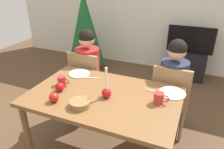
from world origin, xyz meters
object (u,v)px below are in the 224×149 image
at_px(mug_left, 62,81).
at_px(dining_table, 104,102).
at_px(apple_near_candle, 60,87).
at_px(chair_left, 88,80).
at_px(plate_right, 172,93).
at_px(chair_right, 170,97).
at_px(candle_centerpiece, 106,91).
at_px(tv_stand, 187,65).
at_px(apple_by_left_plate, 54,97).
at_px(plate_left, 79,74).
at_px(mug_right, 159,98).
at_px(tv, 191,40).
at_px(person_right_child, 171,91).
at_px(person_left_child, 89,75).
at_px(christmas_tree, 85,28).
at_px(bowl_walnuts, 80,103).

bearing_deg(mug_left, dining_table, -1.36).
distance_m(mug_left, apple_near_candle, 0.12).
relative_size(chair_left, plate_right, 3.61).
distance_m(chair_right, candle_centerpiece, 0.87).
distance_m(tv_stand, plate_right, 2.10).
xyz_separation_m(chair_right, apple_by_left_plate, (-0.90, -0.88, 0.28)).
bearing_deg(plate_right, apple_near_candle, -159.88).
relative_size(plate_left, apple_near_candle, 2.69).
bearing_deg(dining_table, mug_right, 6.61).
bearing_deg(chair_left, tv, 56.71).
height_order(candle_centerpiece, mug_left, candle_centerpiece).
relative_size(mug_left, mug_right, 0.97).
height_order(chair_left, apple_near_candle, chair_left).
height_order(tv_stand, plate_right, plate_right).
bearing_deg(mug_left, apple_by_left_plate, -68.43).
bearing_deg(person_right_child, person_left_child, 180.00).
xyz_separation_m(dining_table, christmas_tree, (-1.28, 1.93, 0.15)).
height_order(christmas_tree, plate_right, christmas_tree).
bearing_deg(chair_right, person_right_child, 90.00).
height_order(chair_left, plate_left, chair_left).
distance_m(dining_table, tv_stand, 2.41).
distance_m(candle_centerpiece, plate_left, 0.59).
bearing_deg(person_left_child, christmas_tree, 120.67).
distance_m(tv, mug_left, 2.52).
distance_m(tv_stand, apple_by_left_plate, 2.80).
relative_size(tv, bowl_walnuts, 4.41).
bearing_deg(plate_left, mug_right, -14.12).
relative_size(chair_right, person_left_child, 0.77).
xyz_separation_m(christmas_tree, mug_left, (0.82, -1.92, -0.02)).
bearing_deg(plate_right, dining_table, -155.60).
bearing_deg(person_left_child, tv_stand, 56.19).
height_order(candle_centerpiece, plate_left, candle_centerpiece).
relative_size(person_left_child, christmas_tree, 0.75).
distance_m(christmas_tree, plate_left, 1.84).
distance_m(person_left_child, christmas_tree, 1.52).
xyz_separation_m(mug_left, apple_by_left_plate, (0.11, -0.29, -0.00)).
height_order(mug_left, apple_by_left_plate, mug_left).
height_order(mug_left, apple_near_candle, mug_left).
xyz_separation_m(chair_left, apple_by_left_plate, (0.17, -0.88, 0.28)).
bearing_deg(tv, dining_table, -104.47).
height_order(person_right_child, apple_by_left_plate, person_right_child).
bearing_deg(apple_by_left_plate, dining_table, 38.18).
bearing_deg(mug_left, person_right_child, 31.87).
bearing_deg(dining_table, person_left_child, 128.98).
bearing_deg(tv, apple_near_candle, -112.84).
distance_m(plate_left, mug_right, 0.97).
xyz_separation_m(christmas_tree, candle_centerpiece, (1.33, -1.96, -0.00)).
bearing_deg(bowl_walnuts, dining_table, 66.94).
bearing_deg(person_right_child, apple_near_candle, -142.40).
xyz_separation_m(candle_centerpiece, plate_right, (0.54, 0.30, -0.06)).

